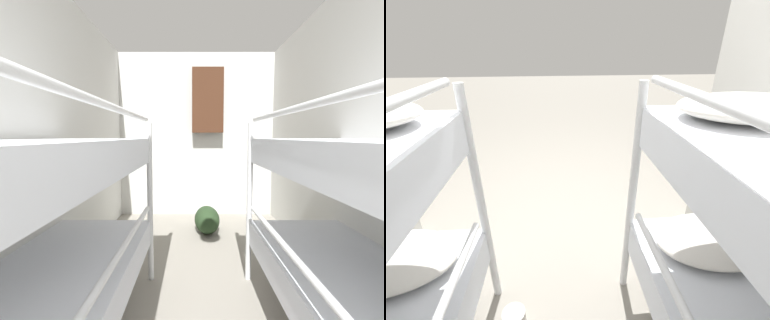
{
  "view_description": "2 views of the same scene",
  "coord_description": "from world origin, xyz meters",
  "views": [
    {
      "loc": [
        -0.06,
        0.44,
        1.17
      ],
      "look_at": [
        -0.06,
        2.57,
        0.98
      ],
      "focal_mm": 24.0,
      "sensor_mm": 36.0,
      "label": 1
    },
    {
      "loc": [
        0.0,
        1.72,
        1.44
      ],
      "look_at": [
        -0.08,
        0.79,
        1.0
      ],
      "focal_mm": 24.0,
      "sensor_mm": 36.0,
      "label": 2
    }
  ],
  "objects": [
    {
      "name": "wall_left",
      "position": [
        -1.15,
        2.12,
        1.19
      ],
      "size": [
        0.06,
        4.35,
        2.37
      ],
      "color": "silver",
      "rests_on": "ground_plane"
    },
    {
      "name": "wall_right",
      "position": [
        1.15,
        2.12,
        1.19
      ],
      "size": [
        0.06,
        4.35,
        2.37
      ],
      "color": "silver",
      "rests_on": "ground_plane"
    },
    {
      "name": "wall_back",
      "position": [
        0.0,
        4.26,
        1.19
      ],
      "size": [
        2.37,
        0.06,
        2.37
      ],
      "color": "silver",
      "rests_on": "ground_plane"
    },
    {
      "name": "bunk_stack_left_near",
      "position": [
        -0.76,
        1.46,
        0.74
      ],
      "size": [
        0.75,
        1.93,
        1.31
      ],
      "color": "silver",
      "rests_on": "ground_plane"
    },
    {
      "name": "duffel_bag",
      "position": [
        0.12,
        3.51,
        0.15
      ],
      "size": [
        0.31,
        0.56,
        0.31
      ],
      "color": "#23381E",
      "rests_on": "ground_plane"
    },
    {
      "name": "hanging_coat",
      "position": [
        0.16,
        4.11,
        1.67
      ],
      "size": [
        0.44,
        0.12,
        0.9
      ],
      "color": "#472819"
    }
  ]
}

